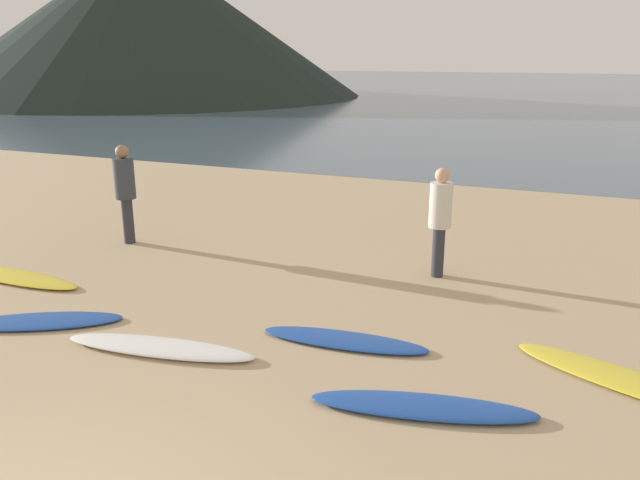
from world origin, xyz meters
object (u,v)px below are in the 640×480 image
(surfboard_1, at_px, (14,277))
(surfboard_4, at_px, (344,340))
(surfboard_2, at_px, (40,321))
(surfboard_3, at_px, (160,347))
(surfboard_5, at_px, (423,406))
(person_0, at_px, (125,186))
(surfboard_6, at_px, (634,383))
(person_1, at_px, (440,214))

(surfboard_1, distance_m, surfboard_4, 5.54)
(surfboard_2, distance_m, surfboard_3, 1.92)
(surfboard_2, xyz_separation_m, surfboard_3, (1.91, -0.05, 0.01))
(surfboard_5, height_order, person_0, person_0)
(surfboard_5, distance_m, surfboard_6, 2.35)
(surfboard_2, bearing_deg, surfboard_1, 117.50)
(surfboard_6, distance_m, person_1, 3.85)
(surfboard_2, height_order, surfboard_4, surfboard_4)
(surfboard_1, relative_size, surfboard_4, 1.23)
(surfboard_4, distance_m, person_1, 3.01)
(surfboard_2, bearing_deg, surfboard_6, -19.19)
(surfboard_4, xyz_separation_m, surfboard_6, (3.19, 0.20, 0.00))
(surfboard_2, xyz_separation_m, surfboard_4, (3.85, 0.99, 0.00))
(surfboard_1, bearing_deg, surfboard_6, 2.06)
(surfboard_2, distance_m, person_0, 3.78)
(surfboard_1, height_order, surfboard_2, surfboard_1)
(surfboard_4, height_order, surfboard_5, surfboard_5)
(surfboard_2, relative_size, surfboard_3, 0.88)
(surfboard_4, bearing_deg, surfboard_2, -170.61)
(surfboard_3, bearing_deg, surfboard_6, 4.98)
(surfboard_3, distance_m, surfboard_4, 2.20)
(surfboard_5, xyz_separation_m, surfboard_6, (1.94, 1.32, -0.01))
(surfboard_3, height_order, person_0, person_0)
(surfboard_1, relative_size, surfboard_2, 1.21)
(surfboard_3, relative_size, surfboard_5, 1.07)
(surfboard_6, relative_size, person_0, 1.44)
(surfboard_5, bearing_deg, surfboard_4, 125.00)
(surfboard_3, bearing_deg, person_0, 124.21)
(surfboard_4, distance_m, surfboard_6, 3.19)
(surfboard_1, relative_size, person_1, 1.48)
(surfboard_2, height_order, person_0, person_0)
(surfboard_1, height_order, surfboard_4, surfboard_1)
(person_0, bearing_deg, surfboard_2, 141.30)
(surfboard_4, bearing_deg, person_1, 74.55)
(surfboard_5, distance_m, person_0, 7.36)
(surfboard_5, distance_m, person_1, 4.10)
(surfboard_6, xyz_separation_m, person_0, (-8.32, 2.21, 1.03))
(surfboard_4, xyz_separation_m, surfboard_5, (1.24, -1.12, 0.01))
(person_0, xyz_separation_m, person_1, (5.65, 0.39, -0.05))
(surfboard_4, bearing_deg, surfboard_1, 173.58)
(surfboard_3, relative_size, surfboard_6, 0.91)
(surfboard_2, bearing_deg, person_1, 12.16)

